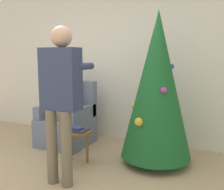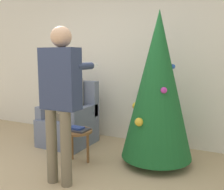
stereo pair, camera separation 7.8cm
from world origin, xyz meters
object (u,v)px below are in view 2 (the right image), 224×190
armchair (70,123)px  christmas_tree (158,85)px  side_stool (77,135)px  person_seated (68,102)px  person_standing (60,91)px

armchair → christmas_tree: bearing=-6.1°
christmas_tree → side_stool: (-0.94, -0.47, -0.66)m
christmas_tree → person_seated: christmas_tree is taller
armchair → side_stool: bearing=-47.9°
side_stool → armchair: bearing=132.1°
person_seated → side_stool: 0.88m
person_seated → side_stool: person_seated is taller
christmas_tree → side_stool: bearing=-153.8°
person_standing → side_stool: (-0.16, 0.51, -0.66)m
person_seated → person_standing: (0.72, -1.10, 0.35)m
armchair → person_standing: 1.52m
person_standing → person_seated: bearing=123.2°
person_seated → christmas_tree: bearing=-4.9°
person_standing → armchair: bearing=122.5°
armchair → person_seated: (0.00, -0.03, 0.35)m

